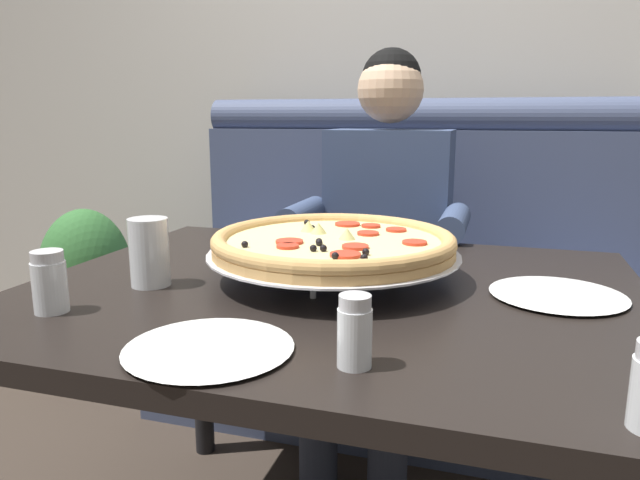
{
  "coord_description": "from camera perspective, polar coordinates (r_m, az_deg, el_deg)",
  "views": [
    {
      "loc": [
        0.32,
        -1.1,
        1.07
      ],
      "look_at": [
        -0.02,
        -0.01,
        0.82
      ],
      "focal_mm": 32.82,
      "sensor_mm": 36.0,
      "label": 1
    }
  ],
  "objects": [
    {
      "name": "potted_plant",
      "position": [
        2.58,
        -21.71,
        -4.04
      ],
      "size": [
        0.36,
        0.36,
        0.7
      ],
      "color": "brown",
      "rests_on": "ground_plane"
    },
    {
      "name": "diner_main",
      "position": [
        1.87,
        6.08,
        1.02
      ],
      "size": [
        0.54,
        0.64,
        1.27
      ],
      "color": "#2D3342",
      "rests_on": "ground_plane"
    },
    {
      "name": "shaker_parmesan",
      "position": [
        1.14,
        -24.84,
        -4.12
      ],
      "size": [
        0.06,
        0.06,
        0.11
      ],
      "color": "white",
      "rests_on": "dining_table"
    },
    {
      "name": "drinking_glass",
      "position": [
        1.24,
        -16.28,
        -1.55
      ],
      "size": [
        0.08,
        0.08,
        0.14
      ],
      "color": "silver",
      "rests_on": "dining_table"
    },
    {
      "name": "back_wall_with_window",
      "position": [
        2.68,
        10.87,
        19.05
      ],
      "size": [
        6.0,
        0.12,
        2.8
      ],
      "primitive_type": "cube",
      "color": "beige",
      "rests_on": "ground_plane"
    },
    {
      "name": "shaker_pepper_flakes",
      "position": [
        0.82,
        3.39,
        -9.38
      ],
      "size": [
        0.05,
        0.05,
        0.1
      ],
      "color": "white",
      "rests_on": "dining_table"
    },
    {
      "name": "plate_near_left",
      "position": [
        0.89,
        -10.78,
        -9.96
      ],
      "size": [
        0.25,
        0.25,
        0.02
      ],
      "color": "white",
      "rests_on": "dining_table"
    },
    {
      "name": "plate_near_right",
      "position": [
        1.21,
        22.16,
        -4.7
      ],
      "size": [
        0.25,
        0.25,
        0.02
      ],
      "color": "white",
      "rests_on": "dining_table"
    },
    {
      "name": "booth_bench",
      "position": [
        2.2,
        8.12,
        -5.74
      ],
      "size": [
        1.73,
        0.78,
        1.13
      ],
      "color": "#424C6B",
      "rests_on": "ground_plane"
    },
    {
      "name": "pizza",
      "position": [
        1.23,
        1.31,
        -0.39
      ],
      "size": [
        0.53,
        0.53,
        0.11
      ],
      "color": "silver",
      "rests_on": "dining_table"
    },
    {
      "name": "dining_table",
      "position": [
        1.22,
        1.1,
        -8.16
      ],
      "size": [
        1.23,
        0.99,
        0.72
      ],
      "color": "black",
      "rests_on": "ground_plane"
    }
  ]
}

